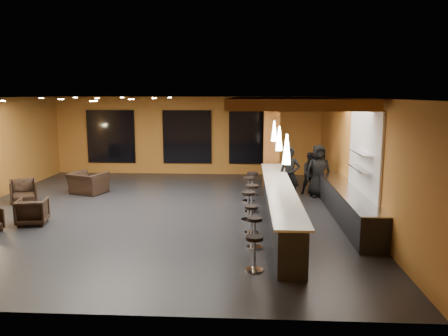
# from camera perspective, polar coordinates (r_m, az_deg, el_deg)

# --- Properties ---
(floor) EXTENTS (12.00, 13.00, 0.10)m
(floor) POSITION_cam_1_polar(r_m,az_deg,el_deg) (13.88, -8.43, -5.77)
(floor) COLOR black
(floor) RESTS_ON ground
(ceiling) EXTENTS (12.00, 13.00, 0.10)m
(ceiling) POSITION_cam_1_polar(r_m,az_deg,el_deg) (13.39, -8.81, 9.25)
(ceiling) COLOR black
(wall_back) EXTENTS (12.00, 0.10, 3.50)m
(wall_back) POSITION_cam_1_polar(r_m,az_deg,el_deg) (19.93, -4.80, 4.24)
(wall_back) COLOR #A56525
(wall_back) RESTS_ON floor
(wall_front) EXTENTS (12.00, 0.10, 3.50)m
(wall_front) POSITION_cam_1_polar(r_m,az_deg,el_deg) (7.35, -19.04, -5.59)
(wall_front) COLOR #A56525
(wall_front) RESTS_ON floor
(wall_right) EXTENTS (0.10, 13.00, 3.50)m
(wall_right) POSITION_cam_1_polar(r_m,az_deg,el_deg) (13.64, 17.13, 1.36)
(wall_right) COLOR #A56525
(wall_right) RESTS_ON floor
(wood_soffit) EXTENTS (3.60, 8.00, 0.28)m
(wood_soffit) POSITION_cam_1_polar(r_m,az_deg,el_deg) (14.16, 8.31, 8.51)
(wood_soffit) COLOR #955B2B
(wood_soffit) RESTS_ON ceiling
(window_left) EXTENTS (2.20, 0.06, 2.40)m
(window_left) POSITION_cam_1_polar(r_m,az_deg,el_deg) (20.61, -14.55, 4.00)
(window_left) COLOR black
(window_left) RESTS_ON wall_back
(window_center) EXTENTS (2.20, 0.06, 2.40)m
(window_center) POSITION_cam_1_polar(r_m,az_deg,el_deg) (19.83, -4.84, 4.07)
(window_center) COLOR black
(window_center) RESTS_ON wall_back
(window_right) EXTENTS (2.20, 0.06, 2.40)m
(window_right) POSITION_cam_1_polar(r_m,az_deg,el_deg) (19.64, 3.88, 4.02)
(window_right) COLOR black
(window_right) RESTS_ON wall_back
(tile_backsplash) EXTENTS (0.06, 3.20, 2.40)m
(tile_backsplash) POSITION_cam_1_polar(r_m,az_deg,el_deg) (12.62, 17.87, 1.83)
(tile_backsplash) COLOR white
(tile_backsplash) RESTS_ON wall_right
(bar_counter) EXTENTS (0.60, 8.00, 1.00)m
(bar_counter) POSITION_cam_1_polar(r_m,az_deg,el_deg) (12.53, 7.20, -4.83)
(bar_counter) COLOR black
(bar_counter) RESTS_ON floor
(bar_top) EXTENTS (0.78, 8.10, 0.05)m
(bar_top) POSITION_cam_1_polar(r_m,az_deg,el_deg) (12.41, 7.25, -2.48)
(bar_top) COLOR silver
(bar_top) RESTS_ON bar_counter
(prep_counter) EXTENTS (0.70, 6.00, 0.86)m
(prep_counter) POSITION_cam_1_polar(r_m,az_deg,el_deg) (13.32, 15.69, -4.56)
(prep_counter) COLOR black
(prep_counter) RESTS_ON floor
(prep_top) EXTENTS (0.72, 6.00, 0.03)m
(prep_top) POSITION_cam_1_polar(r_m,az_deg,el_deg) (13.22, 15.78, -2.65)
(prep_top) COLOR silver
(prep_top) RESTS_ON prep_counter
(wall_shelf_lower) EXTENTS (0.30, 1.50, 0.03)m
(wall_shelf_lower) POSITION_cam_1_polar(r_m,az_deg,el_deg) (12.46, 17.38, -0.11)
(wall_shelf_lower) COLOR silver
(wall_shelf_lower) RESTS_ON wall_right
(wall_shelf_upper) EXTENTS (0.30, 1.50, 0.03)m
(wall_shelf_upper) POSITION_cam_1_polar(r_m,az_deg,el_deg) (12.39, 17.48, 1.94)
(wall_shelf_upper) COLOR silver
(wall_shelf_upper) RESTS_ON wall_right
(column) EXTENTS (0.60, 0.60, 3.50)m
(column) POSITION_cam_1_polar(r_m,az_deg,el_deg) (16.83, 6.21, 3.22)
(column) COLOR #975621
(column) RESTS_ON floor
(pendant_0) EXTENTS (0.20, 0.20, 0.70)m
(pendant_0) POSITION_cam_1_polar(r_m,az_deg,el_deg) (10.22, 8.19, 2.44)
(pendant_0) COLOR white
(pendant_0) RESTS_ON wood_soffit
(pendant_1) EXTENTS (0.20, 0.20, 0.70)m
(pendant_1) POSITION_cam_1_polar(r_m,az_deg,el_deg) (12.70, 7.22, 3.85)
(pendant_1) COLOR white
(pendant_1) RESTS_ON wood_soffit
(pendant_2) EXTENTS (0.20, 0.20, 0.70)m
(pendant_2) POSITION_cam_1_polar(r_m,az_deg,el_deg) (15.18, 6.57, 4.80)
(pendant_2) COLOR white
(pendant_2) RESTS_ON wood_soffit
(staff_a) EXTENTS (0.77, 0.59, 1.88)m
(staff_a) POSITION_cam_1_polar(r_m,az_deg,el_deg) (14.72, 8.56, -0.93)
(staff_a) COLOR black
(staff_a) RESTS_ON floor
(staff_b) EXTENTS (0.81, 0.66, 1.54)m
(staff_b) POSITION_cam_1_polar(r_m,az_deg,el_deg) (16.10, 11.34, -0.72)
(staff_b) COLOR black
(staff_b) RESTS_ON floor
(staff_c) EXTENTS (0.99, 0.72, 1.86)m
(staff_c) POSITION_cam_1_polar(r_m,az_deg,el_deg) (15.78, 12.23, -0.37)
(staff_c) COLOR black
(staff_c) RESTS_ON floor
(armchair_b) EXTENTS (0.94, 0.95, 0.73)m
(armchair_b) POSITION_cam_1_polar(r_m,az_deg,el_deg) (13.41, -23.75, -5.22)
(armchair_b) COLOR black
(armchair_b) RESTS_ON floor
(armchair_c) EXTENTS (1.13, 1.14, 0.77)m
(armchair_c) POSITION_cam_1_polar(r_m,az_deg,el_deg) (16.24, -24.72, -2.73)
(armchair_c) COLOR black
(armchair_c) RESTS_ON floor
(armchair_d) EXTENTS (1.50, 1.41, 0.78)m
(armchair_d) POSITION_cam_1_polar(r_m,az_deg,el_deg) (16.76, -17.37, -1.89)
(armchair_d) COLOR black
(armchair_d) RESTS_ON floor
(bar_stool_0) EXTENTS (0.38, 0.38, 0.74)m
(bar_stool_0) POSITION_cam_1_polar(r_m,az_deg,el_deg) (9.14, 3.99, -10.47)
(bar_stool_0) COLOR silver
(bar_stool_0) RESTS_ON floor
(bar_stool_1) EXTENTS (0.38, 0.38, 0.74)m
(bar_stool_1) POSITION_cam_1_polar(r_m,az_deg,el_deg) (10.43, 4.00, -7.89)
(bar_stool_1) COLOR silver
(bar_stool_1) RESTS_ON floor
(bar_stool_2) EXTENTS (0.37, 0.37, 0.74)m
(bar_stool_2) POSITION_cam_1_polar(r_m,az_deg,el_deg) (11.50, 3.62, -6.24)
(bar_stool_2) COLOR silver
(bar_stool_2) RESTS_ON floor
(bar_stool_3) EXTENTS (0.43, 0.43, 0.85)m
(bar_stool_3) POSITION_cam_1_polar(r_m,az_deg,el_deg) (12.62, 3.22, -4.46)
(bar_stool_3) COLOR silver
(bar_stool_3) RESTS_ON floor
(bar_stool_4) EXTENTS (0.44, 0.44, 0.87)m
(bar_stool_4) POSITION_cam_1_polar(r_m,az_deg,el_deg) (13.46, 3.67, -3.51)
(bar_stool_4) COLOR silver
(bar_stool_4) RESTS_ON floor
(bar_stool_5) EXTENTS (0.42, 0.42, 0.83)m
(bar_stool_5) POSITION_cam_1_polar(r_m,az_deg,el_deg) (14.84, 3.23, -2.37)
(bar_stool_5) COLOR silver
(bar_stool_5) RESTS_ON floor
(bar_stool_6) EXTENTS (0.42, 0.42, 0.84)m
(bar_stool_6) POSITION_cam_1_polar(r_m,az_deg,el_deg) (15.73, 3.72, -1.66)
(bar_stool_6) COLOR silver
(bar_stool_6) RESTS_ON floor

